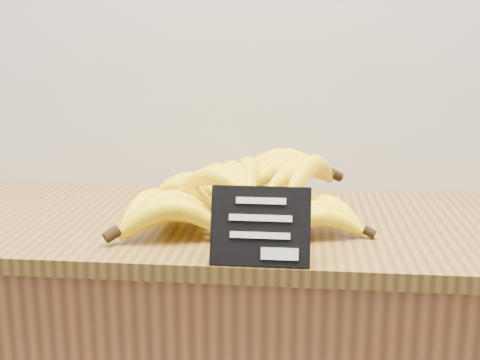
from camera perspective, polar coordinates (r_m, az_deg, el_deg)
counter_top at (r=1.22m, az=0.24°, el=-4.26°), size 1.43×0.54×0.03m
chalkboard_sign at (r=0.96m, az=1.94°, el=-4.41°), size 0.16×0.05×0.12m
banana_pile at (r=1.18m, az=-0.67°, el=-1.27°), size 0.50×0.39×0.13m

